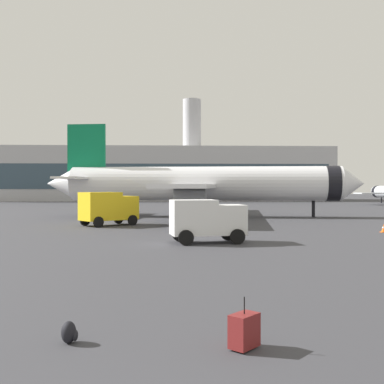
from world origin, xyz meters
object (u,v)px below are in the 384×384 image
Objects in this scene: cargo_van at (207,219)px; traveller_backpack at (69,333)px; safety_cone_near at (384,228)px; rolling_suitcase at (244,331)px; airplane_at_gate at (202,184)px; service_truck at (108,207)px; safety_cone_mid at (201,212)px.

traveller_backpack is (-4.37, -18.23, -1.22)m from cargo_van.
rolling_suitcase is (-14.19, -24.69, 0.08)m from safety_cone_near.
airplane_at_gate is at bearing 86.93° from cargo_van.
airplane_at_gate reaches higher than rolling_suitcase.
service_truck reaches higher than safety_cone_near.
cargo_van is 4.23× the size of rolling_suitcase.
airplane_at_gate reaches higher than safety_cone_near.
safety_cone_mid is 46.89m from rolling_suitcase.
service_truck is at bearing 161.54° from safety_cone_near.
service_truck is 32.51m from rolling_suitcase.
service_truck is (-8.90, -11.75, -2.05)m from airplane_at_gate.
airplane_at_gate is at bearing 123.05° from safety_cone_near.
rolling_suitcase is at bearing -119.90° from safety_cone_near.
safety_cone_mid is at bearing 88.27° from airplane_at_gate.
traveller_backpack is (3.20, -31.20, -1.37)m from service_truck.
service_truck is at bearing -120.78° from safety_cone_mid.
safety_cone_mid reaches higher than safety_cone_near.
traveller_backpack is at bearing -84.15° from service_truck.
safety_cone_mid is (0.10, 3.36, -3.33)m from airplane_at_gate.
airplane_at_gate is 43.66m from rolling_suitcase.
safety_cone_mid is (-12.13, 22.16, 0.01)m from safety_cone_near.
rolling_suitcase reaches higher than safety_cone_near.
cargo_van reaches higher than traveller_backpack.
cargo_van is at bearing 88.07° from rolling_suitcase.
airplane_at_gate reaches higher than service_truck.
airplane_at_gate is at bearing 82.44° from traveller_backpack.
service_truck is 8.11× the size of safety_cone_near.
safety_cone_mid is at bearing 59.22° from service_truck.
cargo_van is at bearing -156.42° from safety_cone_near.
rolling_suitcase is (-0.63, -18.76, -1.06)m from cargo_van.
safety_cone_mid is 1.37× the size of traveller_backpack.
airplane_at_gate is at bearing 52.87° from service_truck.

